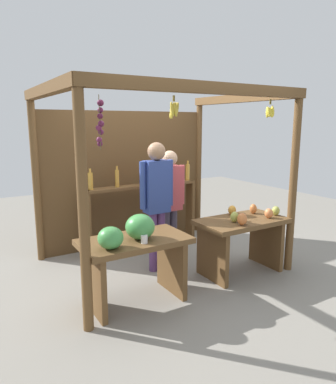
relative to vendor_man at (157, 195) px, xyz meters
name	(u,v)px	position (x,y,z in m)	size (l,w,h in m)	color
ground_plane	(160,264)	(0.13, 0.15, -1.03)	(12.00, 12.00, 0.00)	gray
market_stall	(144,162)	(0.13, 0.61, 0.36)	(2.90, 2.19, 2.36)	brown
fruit_counter_left	(134,249)	(-0.66, -0.66, -0.41)	(1.17, 0.65, 1.00)	brown
fruit_counter_right	(242,233)	(0.91, -0.64, -0.49)	(1.17, 0.64, 0.87)	brown
bottle_shelf_unit	(143,199)	(0.28, 0.93, -0.25)	(1.85, 0.22, 1.33)	brown
vendor_man	(157,195)	(0.00, 0.00, 0.00)	(0.48, 0.23, 1.70)	#58366D
vendor_woman	(170,196)	(0.34, 0.23, -0.09)	(0.48, 0.21, 1.57)	#433C4E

